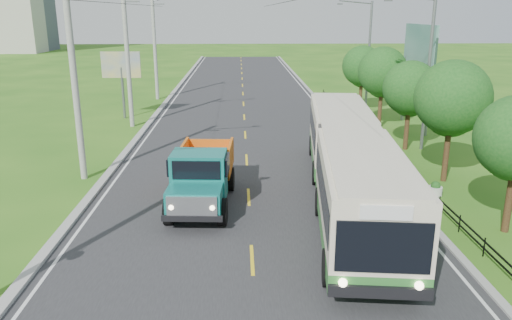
{
  "coord_description": "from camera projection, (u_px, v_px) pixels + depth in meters",
  "views": [
    {
      "loc": [
        -0.39,
        -15.31,
        8.13
      ],
      "look_at": [
        0.32,
        5.58,
        1.9
      ],
      "focal_mm": 35.0,
      "sensor_mm": 36.0,
      "label": 1
    }
  ],
  "objects": [
    {
      "name": "billboard_right",
      "position": [
        419.0,
        53.0,
        35.03
      ],
      "size": [
        0.24,
        6.0,
        7.3
      ],
      "color": "slate",
      "rests_on": "ground"
    },
    {
      "name": "tree_fourth",
      "position": [
        410.0,
        91.0,
        29.84
      ],
      "size": [
        3.24,
        3.31,
        5.4
      ],
      "color": "#382314",
      "rests_on": "ground"
    },
    {
      "name": "ground",
      "position": [
        252.0,
        260.0,
        17.0
      ],
      "size": [
        240.0,
        240.0,
        0.0
      ],
      "primitive_type": "plane",
      "color": "#2A6117",
      "rests_on": "ground"
    },
    {
      "name": "streetlight_mid",
      "position": [
        426.0,
        69.0,
        29.35
      ],
      "size": [
        3.02,
        0.2,
        9.07
      ],
      "color": "slate",
      "rests_on": "ground"
    },
    {
      "name": "dump_truck",
      "position": [
        202.0,
        172.0,
        21.49
      ],
      "size": [
        2.76,
        6.35,
        2.61
      ],
      "rotation": [
        0.0,
        0.0,
        -0.06
      ],
      "color": "#12706A",
      "rests_on": "ground"
    },
    {
      "name": "bus",
      "position": [
        349.0,
        158.0,
        21.65
      ],
      "size": [
        4.73,
        17.82,
        3.4
      ],
      "rotation": [
        0.0,
        0.0,
        -0.11
      ],
      "color": "#2E742E",
      "rests_on": "ground"
    },
    {
      "name": "edge_line_right",
      "position": [
        336.0,
        127.0,
        36.36
      ],
      "size": [
        0.12,
        120.0,
        0.0
      ],
      "primitive_type": "cube",
      "color": "silver",
      "rests_on": "road"
    },
    {
      "name": "road",
      "position": [
        245.0,
        128.0,
        36.15
      ],
      "size": [
        14.0,
        120.0,
        0.02
      ],
      "primitive_type": "cube",
      "color": "#28282B",
      "rests_on": "ground"
    },
    {
      "name": "curb_left",
      "position": [
        145.0,
        128.0,
        35.9
      ],
      "size": [
        0.4,
        120.0,
        0.15
      ],
      "primitive_type": "cube",
      "color": "#9E9E99",
      "rests_on": "ground"
    },
    {
      "name": "tree_back",
      "position": [
        362.0,
        68.0,
        41.31
      ],
      "size": [
        3.3,
        3.36,
        5.5
      ],
      "color": "#382314",
      "rests_on": "ground"
    },
    {
      "name": "railing_right",
      "position": [
        376.0,
        145.0,
        30.58
      ],
      "size": [
        0.04,
        40.0,
        0.6
      ],
      "primitive_type": "cube",
      "color": "black",
      "rests_on": "ground"
    },
    {
      "name": "planter_far",
      "position": [
        356.0,
        118.0,
        38.27
      ],
      "size": [
        0.64,
        0.64,
        0.67
      ],
      "color": "silver",
      "rests_on": "ground"
    },
    {
      "name": "planter_mid",
      "position": [
        386.0,
        145.0,
        30.6
      ],
      "size": [
        0.64,
        0.64,
        0.67
      ],
      "color": "silver",
      "rests_on": "ground"
    },
    {
      "name": "pole_mid",
      "position": [
        128.0,
        56.0,
        35.39
      ],
      "size": [
        3.51,
        0.32,
        10.0
      ],
      "color": "gray",
      "rests_on": "ground"
    },
    {
      "name": "pole_far",
      "position": [
        155.0,
        45.0,
        46.88
      ],
      "size": [
        3.51,
        0.32,
        10.0
      ],
      "color": "gray",
      "rests_on": "ground"
    },
    {
      "name": "tree_third",
      "position": [
        452.0,
        101.0,
        23.97
      ],
      "size": [
        3.6,
        3.62,
        6.0
      ],
      "color": "#382314",
      "rests_on": "ground"
    },
    {
      "name": "tree_fifth",
      "position": [
        383.0,
        74.0,
        35.51
      ],
      "size": [
        3.48,
        3.52,
        5.8
      ],
      "color": "#382314",
      "rests_on": "ground"
    },
    {
      "name": "streetlight_far",
      "position": [
        367.0,
        51.0,
        42.76
      ],
      "size": [
        3.02,
        0.2,
        9.07
      ],
      "color": "slate",
      "rests_on": "ground"
    },
    {
      "name": "centre_dash",
      "position": [
        252.0,
        260.0,
        16.99
      ],
      "size": [
        0.12,
        2.2,
        0.0
      ],
      "primitive_type": "cube",
      "color": "yellow",
      "rests_on": "road"
    },
    {
      "name": "pole_near",
      "position": [
        75.0,
        78.0,
        23.89
      ],
      "size": [
        3.51,
        0.32,
        10.0
      ],
      "color": "gray",
      "rests_on": "ground"
    },
    {
      "name": "curb_right",
      "position": [
        343.0,
        127.0,
        36.37
      ],
      "size": [
        0.3,
        120.0,
        0.1
      ],
      "primitive_type": "cube",
      "color": "#9E9E99",
      "rests_on": "ground"
    },
    {
      "name": "planter_near",
      "position": [
        435.0,
        189.0,
        22.94
      ],
      "size": [
        0.64,
        0.64,
        0.67
      ],
      "color": "silver",
      "rests_on": "ground"
    },
    {
      "name": "billboard_left",
      "position": [
        121.0,
        69.0,
        38.57
      ],
      "size": [
        3.0,
        0.2,
        5.2
      ],
      "color": "slate",
      "rests_on": "ground"
    },
    {
      "name": "edge_line_left",
      "position": [
        153.0,
        129.0,
        35.93
      ],
      "size": [
        0.12,
        120.0,
        0.0
      ],
      "primitive_type": "cube",
      "color": "silver",
      "rests_on": "road"
    }
  ]
}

